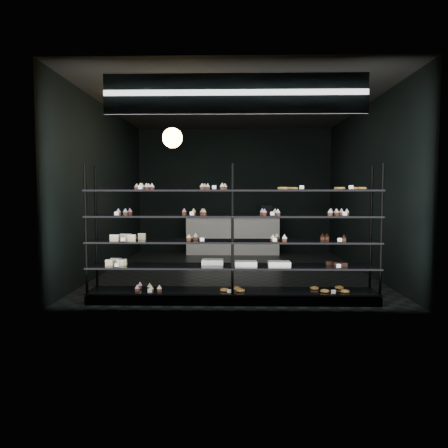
% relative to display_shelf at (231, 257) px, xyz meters
% --- Properties ---
extents(room, '(5.01, 6.01, 3.20)m').
position_rel_display_shelf_xyz_m(room, '(0.05, 2.45, 0.97)').
color(room, black).
rests_on(room, ground).
extents(display_shelf, '(4.00, 0.50, 1.91)m').
position_rel_display_shelf_xyz_m(display_shelf, '(0.00, 0.00, 0.00)').
color(display_shelf, black).
rests_on(display_shelf, room).
extents(signage, '(3.30, 0.05, 0.50)m').
position_rel_display_shelf_xyz_m(signage, '(0.05, -0.48, 2.12)').
color(signage, '#0B143B').
rests_on(signage, room).
extents(pendant_lamp, '(0.34, 0.34, 0.90)m').
position_rel_display_shelf_xyz_m(pendant_lamp, '(-1.00, 1.39, 1.82)').
color(pendant_lamp, black).
rests_on(pendant_lamp, room).
extents(service_counter, '(2.39, 0.65, 1.23)m').
position_rel_display_shelf_xyz_m(service_counter, '(0.02, 4.95, -0.13)').
color(service_counter, silver).
rests_on(service_counter, room).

